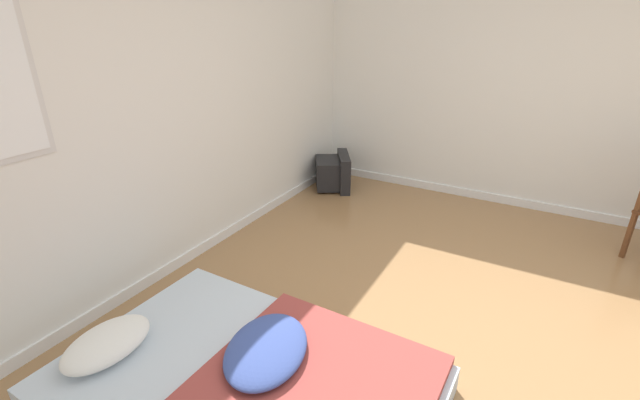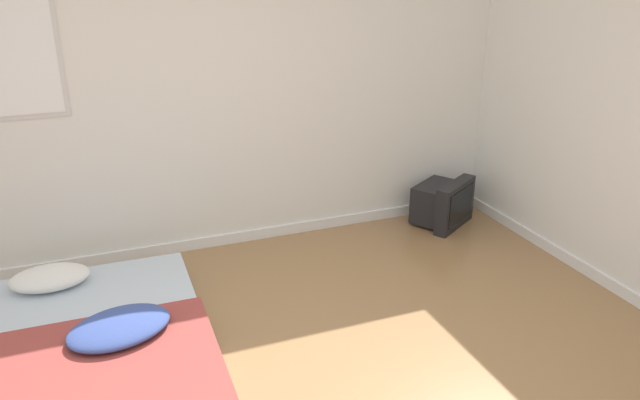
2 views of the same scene
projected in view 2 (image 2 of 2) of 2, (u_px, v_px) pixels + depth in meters
The scene contains 3 objects.
wall_back at pixel (183, 94), 4.73m from camera, with size 7.76×0.08×2.60m.
mattress_bed at pixel (92, 351), 3.67m from camera, with size 1.40×2.01×0.31m.
crt_tv at pixel (443, 203), 5.59m from camera, with size 0.63×0.59×0.42m.
Camera 2 is at (-0.76, -2.25, 2.31)m, focal length 35.00 mm.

